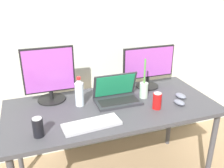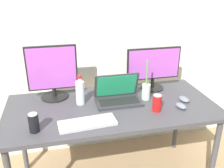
# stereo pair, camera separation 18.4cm
# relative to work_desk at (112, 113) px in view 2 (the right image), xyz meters

# --- Properties ---
(wall_back) EXTENTS (7.00, 0.08, 2.60)m
(wall_back) POSITION_rel_work_desk_xyz_m (0.00, 0.59, 0.62)
(wall_back) COLOR silver
(wall_back) RESTS_ON ground
(work_desk) EXTENTS (1.60, 0.74, 0.74)m
(work_desk) POSITION_rel_work_desk_xyz_m (0.00, 0.00, 0.00)
(work_desk) COLOR #424247
(work_desk) RESTS_ON ground
(monitor_left) EXTENTS (0.39, 0.22, 0.43)m
(monitor_left) POSITION_rel_work_desk_xyz_m (-0.43, 0.25, 0.28)
(monitor_left) COLOR black
(monitor_left) RESTS_ON work_desk
(monitor_center) EXTENTS (0.47, 0.20, 0.37)m
(monitor_center) POSITION_rel_work_desk_xyz_m (0.42, 0.24, 0.26)
(monitor_center) COLOR black
(monitor_center) RESTS_ON work_desk
(laptop_silver) EXTENTS (0.35, 0.22, 0.22)m
(laptop_silver) POSITION_rel_work_desk_xyz_m (0.06, 0.06, 0.12)
(laptop_silver) COLOR #2D2D33
(laptop_silver) RESTS_ON work_desk
(keyboard_main) EXTENTS (0.40, 0.17, 0.02)m
(keyboard_main) POSITION_rel_work_desk_xyz_m (-0.22, -0.22, 0.07)
(keyboard_main) COLOR #B2B2B7
(keyboard_main) RESTS_ON work_desk
(mouse_by_keyboard) EXTENTS (0.08, 0.11, 0.04)m
(mouse_by_keyboard) POSITION_rel_work_desk_xyz_m (0.50, -0.15, 0.08)
(mouse_by_keyboard) COLOR slate
(mouse_by_keyboard) RESTS_ON work_desk
(mouse_by_laptop) EXTENTS (0.08, 0.11, 0.03)m
(mouse_by_laptop) POSITION_rel_work_desk_xyz_m (0.58, -0.05, 0.08)
(mouse_by_laptop) COLOR slate
(mouse_by_laptop) RESTS_ON work_desk
(water_bottle) EXTENTS (0.07, 0.07, 0.23)m
(water_bottle) POSITION_rel_work_desk_xyz_m (-0.23, 0.09, 0.17)
(water_bottle) COLOR silver
(water_bottle) RESTS_ON work_desk
(soda_can_near_keyboard) EXTENTS (0.07, 0.07, 0.13)m
(soda_can_near_keyboard) POSITION_rel_work_desk_xyz_m (0.30, -0.15, 0.13)
(soda_can_near_keyboard) COLOR red
(soda_can_near_keyboard) RESTS_ON work_desk
(soda_can_by_laptop) EXTENTS (0.07, 0.07, 0.13)m
(soda_can_by_laptop) POSITION_rel_work_desk_xyz_m (-0.56, -0.23, 0.13)
(soda_can_by_laptop) COLOR black
(soda_can_by_laptop) RESTS_ON work_desk
(bamboo_vase) EXTENTS (0.07, 0.07, 0.33)m
(bamboo_vase) POSITION_rel_work_desk_xyz_m (0.29, 0.05, 0.14)
(bamboo_vase) COLOR #B2D1B7
(bamboo_vase) RESTS_ON work_desk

